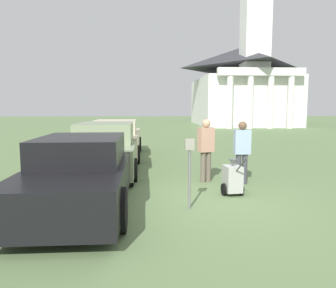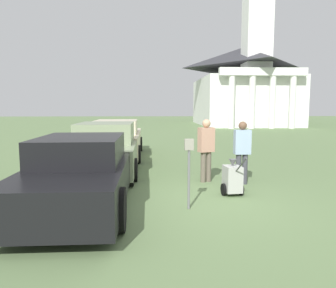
% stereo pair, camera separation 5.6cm
% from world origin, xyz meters
% --- Properties ---
extents(ground_plane, '(120.00, 120.00, 0.00)m').
position_xyz_m(ground_plane, '(0.00, 0.00, 0.00)').
color(ground_plane, '#607A4C').
extents(parked_car_black, '(1.99, 5.04, 1.45)m').
position_xyz_m(parked_car_black, '(-2.39, -0.04, 0.68)').
color(parked_car_black, black).
rests_on(parked_car_black, ground_plane).
extents(parked_car_sage, '(2.05, 4.89, 1.54)m').
position_xyz_m(parked_car_sage, '(-2.39, 3.54, 0.70)').
color(parked_car_sage, gray).
rests_on(parked_car_sage, ground_plane).
extents(parked_car_cream, '(2.03, 5.18, 1.49)m').
position_xyz_m(parked_car_cream, '(-2.39, 6.47, 0.70)').
color(parked_car_cream, beige).
rests_on(parked_car_cream, ground_plane).
extents(parking_meter, '(0.18, 0.09, 1.41)m').
position_xyz_m(parking_meter, '(-0.23, -0.39, 0.98)').
color(parking_meter, slate).
rests_on(parking_meter, ground_plane).
extents(person_worker, '(0.47, 0.36, 1.70)m').
position_xyz_m(person_worker, '(0.50, 1.94, 0.97)').
color(person_worker, '#665B4C').
rests_on(person_worker, ground_plane).
extents(person_supervisor, '(0.43, 0.23, 1.66)m').
position_xyz_m(person_supervisor, '(1.40, 1.64, 0.94)').
color(person_supervisor, '#3F3F47').
rests_on(person_supervisor, ground_plane).
extents(equipment_cart, '(0.50, 1.00, 1.00)m').
position_xyz_m(equipment_cart, '(0.89, 0.57, 0.39)').
color(equipment_cart, '#B2B2AD').
rests_on(equipment_cart, ground_plane).
extents(church, '(9.57, 13.26, 25.37)m').
position_xyz_m(church, '(9.06, 28.84, 5.47)').
color(church, white).
rests_on(church, ground_plane).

